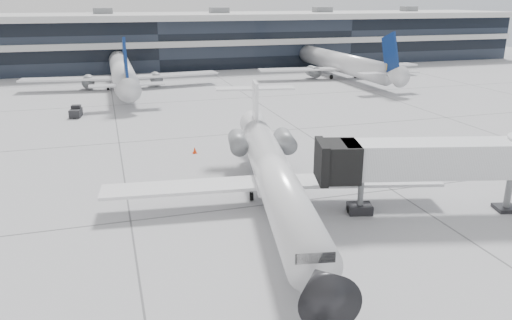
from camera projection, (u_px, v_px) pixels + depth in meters
name	position (u px, v px, depth m)	size (l,w,h in m)	color
ground	(271.00, 204.00, 36.37)	(220.00, 220.00, 0.00)	#9A9A9D
terminal	(153.00, 43.00, 109.48)	(170.00, 22.00, 10.00)	black
bg_jet_center	(123.00, 87.00, 84.24)	(32.00, 40.00, 9.60)	silver
bg_jet_right	(339.00, 77.00, 95.25)	(32.00, 40.00, 9.60)	silver
regional_jet	(274.00, 174.00, 35.44)	(24.30, 30.30, 7.02)	white
jet_bridge	(449.00, 159.00, 33.99)	(16.32, 6.81, 5.29)	#AFB1B3
traffic_cone	(195.00, 150.00, 48.26)	(0.52, 0.52, 0.64)	#FF3A0D
far_tug	(76.00, 112.00, 63.02)	(1.66, 2.40, 1.41)	black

